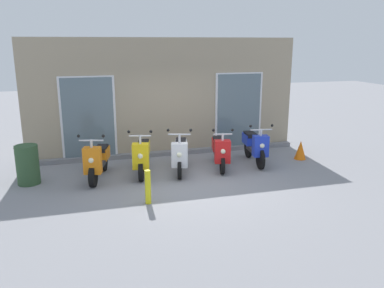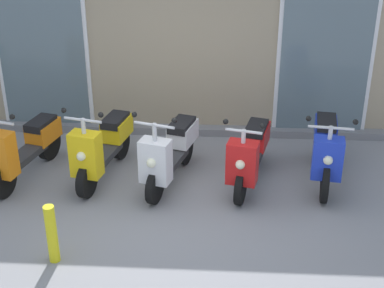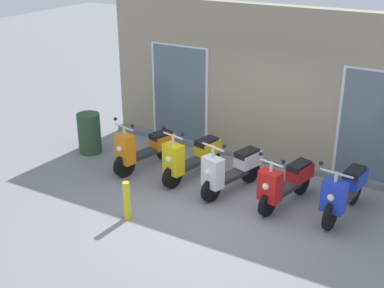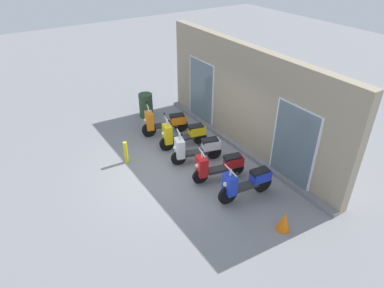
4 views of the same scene
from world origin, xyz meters
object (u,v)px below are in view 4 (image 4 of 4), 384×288
object	(u,v)px
scooter_blue	(246,182)
traffic_cone	(284,221)
scooter_orange	(164,122)
curb_bollard	(126,152)
scooter_yellow	(183,134)
scooter_red	(218,166)
scooter_white	(196,148)
trash_bin	(146,105)

from	to	relation	value
scooter_blue	traffic_cone	size ratio (longest dim) A/B	3.11
scooter_orange	curb_bollard	xyz separation A→B (m)	(0.88, -1.81, -0.10)
scooter_yellow	traffic_cone	world-z (taller)	scooter_yellow
scooter_yellow	scooter_blue	bearing A→B (deg)	1.17
scooter_red	scooter_white	bearing A→B (deg)	-177.47
scooter_white	scooter_red	bearing A→B (deg)	2.53
scooter_blue	scooter_orange	bearing A→B (deg)	-178.04
scooter_red	curb_bollard	bearing A→B (deg)	-140.10
scooter_yellow	curb_bollard	world-z (taller)	scooter_yellow
scooter_orange	trash_bin	world-z (taller)	scooter_orange
scooter_orange	scooter_red	size ratio (longest dim) A/B	1.04
scooter_orange	traffic_cone	size ratio (longest dim) A/B	3.06
scooter_orange	scooter_white	xyz separation A→B (m)	(2.00, -0.03, 0.02)
scooter_yellow	trash_bin	distance (m)	2.63
scooter_blue	trash_bin	bearing A→B (deg)	-179.44
scooter_blue	scooter_red	bearing A→B (deg)	-173.15
scooter_white	scooter_red	world-z (taller)	scooter_white
scooter_orange	scooter_yellow	size ratio (longest dim) A/B	1.01
scooter_orange	trash_bin	bearing A→B (deg)	176.89
scooter_orange	scooter_white	bearing A→B (deg)	-0.86
scooter_yellow	scooter_red	world-z (taller)	scooter_yellow
scooter_orange	scooter_yellow	xyz separation A→B (m)	(1.07, 0.08, 0.02)
trash_bin	scooter_orange	bearing A→B (deg)	-3.11
scooter_blue	scooter_yellow	bearing A→B (deg)	-178.83
scooter_white	scooter_blue	xyz separation A→B (m)	(2.08, 0.17, 0.01)
scooter_white	scooter_orange	bearing A→B (deg)	179.14
scooter_orange	traffic_cone	world-z (taller)	scooter_orange
scooter_yellow	scooter_red	size ratio (longest dim) A/B	1.03
scooter_red	trash_bin	size ratio (longest dim) A/B	1.69
scooter_orange	traffic_cone	xyz separation A→B (m)	(5.48, 0.13, -0.19)
scooter_orange	scooter_yellow	bearing A→B (deg)	4.17
scooter_blue	traffic_cone	distance (m)	1.41
scooter_yellow	curb_bollard	size ratio (longest dim) A/B	2.26
scooter_yellow	traffic_cone	xyz separation A→B (m)	(4.41, 0.05, -0.21)
curb_bollard	scooter_yellow	bearing A→B (deg)	84.26
scooter_orange	scooter_white	size ratio (longest dim) A/B	1.03
scooter_yellow	trash_bin	world-z (taller)	scooter_yellow
scooter_red	scooter_blue	distance (m)	1.03
scooter_yellow	trash_bin	bearing A→B (deg)	179.86
scooter_yellow	scooter_blue	size ratio (longest dim) A/B	0.98
scooter_yellow	scooter_white	xyz separation A→B (m)	(0.93, -0.11, 0.01)
scooter_blue	trash_bin	size ratio (longest dim) A/B	1.78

